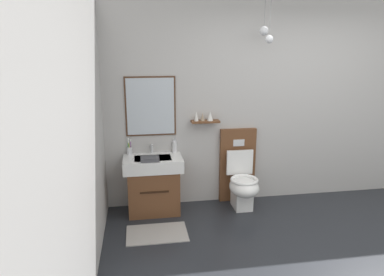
# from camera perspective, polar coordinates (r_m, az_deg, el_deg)

# --- Properties ---
(wall_back) EXTENTS (5.13, 0.65, 2.64)m
(wall_back) POSITION_cam_1_polar(r_m,az_deg,el_deg) (4.87, 15.45, 5.68)
(wall_back) COLOR #B7B5B2
(wall_back) RESTS_ON ground
(wall_left) EXTENTS (0.12, 3.88, 2.64)m
(wall_left) POSITION_cam_1_polar(r_m,az_deg,el_deg) (2.65, -19.22, -1.84)
(wall_left) COLOR #B7B5B2
(wall_left) RESTS_ON ground
(bath_mat) EXTENTS (0.68, 0.44, 0.01)m
(bath_mat) POSITION_cam_1_polar(r_m,az_deg,el_deg) (4.09, -5.74, -15.24)
(bath_mat) COLOR #9E9993
(bath_mat) RESTS_ON ground
(vanity_sink_left) EXTENTS (0.72, 0.47, 0.72)m
(vanity_sink_left) POSITION_cam_1_polar(r_m,az_deg,el_deg) (4.45, -6.32, -7.33)
(vanity_sink_left) COLOR brown
(vanity_sink_left) RESTS_ON ground
(tap_on_left_sink) EXTENTS (0.03, 0.13, 0.11)m
(tap_on_left_sink) POSITION_cam_1_polar(r_m,az_deg,el_deg) (4.48, -6.58, -1.62)
(tap_on_left_sink) COLOR silver
(tap_on_left_sink) RESTS_ON vanity_sink_left
(toilet) EXTENTS (0.48, 0.62, 1.00)m
(toilet) POSITION_cam_1_polar(r_m,az_deg,el_deg) (4.63, 7.93, -6.52)
(toilet) COLOR brown
(toilet) RESTS_ON ground
(toothbrush_cup) EXTENTS (0.07, 0.07, 0.21)m
(toothbrush_cup) POSITION_cam_1_polar(r_m,az_deg,el_deg) (4.47, -10.17, -1.94)
(toothbrush_cup) COLOR silver
(toothbrush_cup) RESTS_ON vanity_sink_left
(soap_dispenser) EXTENTS (0.06, 0.06, 0.18)m
(soap_dispenser) POSITION_cam_1_polar(r_m,az_deg,el_deg) (4.49, -2.86, -1.39)
(soap_dispenser) COLOR white
(soap_dispenser) RESTS_ON vanity_sink_left
(folded_hand_towel) EXTENTS (0.22, 0.16, 0.04)m
(folded_hand_towel) POSITION_cam_1_polar(r_m,az_deg,el_deg) (4.20, -6.91, -3.43)
(folded_hand_towel) COLOR #47474C
(folded_hand_towel) RESTS_ON vanity_sink_left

